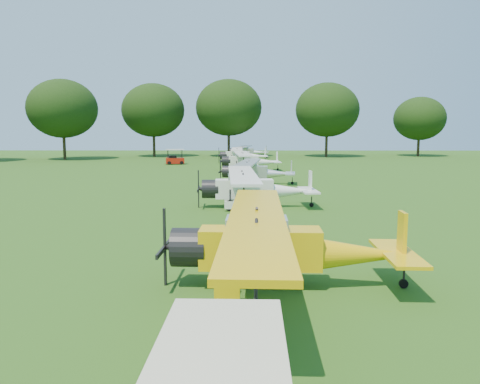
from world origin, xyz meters
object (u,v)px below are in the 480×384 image
at_px(aircraft_2, 279,242).
at_px(aircraft_3, 253,186).
at_px(aircraft_4, 255,170).
at_px(aircraft_5, 248,159).
at_px(aircraft_7, 247,150).
at_px(aircraft_6, 241,154).
at_px(golf_cart, 174,159).

height_order(aircraft_2, aircraft_3, aircraft_2).
bearing_deg(aircraft_4, aircraft_5, 98.42).
relative_size(aircraft_2, aircraft_7, 1.11).
bearing_deg(aircraft_6, aircraft_2, -88.92).
distance_m(aircraft_2, aircraft_4, 25.90).
height_order(aircraft_4, golf_cart, aircraft_4).
xyz_separation_m(aircraft_2, golf_cart, (-10.16, 47.97, -0.66)).
relative_size(aircraft_3, aircraft_6, 1.04).
bearing_deg(aircraft_5, aircraft_6, 89.71).
bearing_deg(aircraft_5, golf_cart, 131.62).
xyz_separation_m(aircraft_3, aircraft_7, (-0.09, 48.27, -0.09)).
xyz_separation_m(aircraft_2, aircraft_4, (-0.14, 25.90, -0.16)).
height_order(aircraft_3, golf_cart, aircraft_3).
bearing_deg(aircraft_5, aircraft_4, -92.09).
bearing_deg(aircraft_7, golf_cart, -115.70).
bearing_deg(aircraft_5, aircraft_3, -93.94).
bearing_deg(aircraft_6, golf_cart, -164.84).
height_order(aircraft_2, aircraft_7, aircraft_2).
xyz_separation_m(aircraft_6, aircraft_7, (0.85, 11.75, -0.05)).
relative_size(aircraft_3, golf_cart, 4.31).
distance_m(aircraft_2, aircraft_7, 62.17).
bearing_deg(golf_cart, aircraft_2, -91.74).
height_order(aircraft_3, aircraft_4, aircraft_3).
bearing_deg(aircraft_2, aircraft_4, 92.00).
bearing_deg(aircraft_4, aircraft_3, -85.40).
distance_m(aircraft_3, golf_cart, 35.42).
bearing_deg(aircraft_4, golf_cart, 120.69).
xyz_separation_m(aircraft_2, aircraft_3, (-0.49, 13.90, -0.05)).
bearing_deg(aircraft_2, aircraft_3, 93.71).
distance_m(aircraft_5, aircraft_6, 11.75).
bearing_deg(golf_cart, aircraft_6, 2.01).
bearing_deg(aircraft_3, aircraft_7, 87.58).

